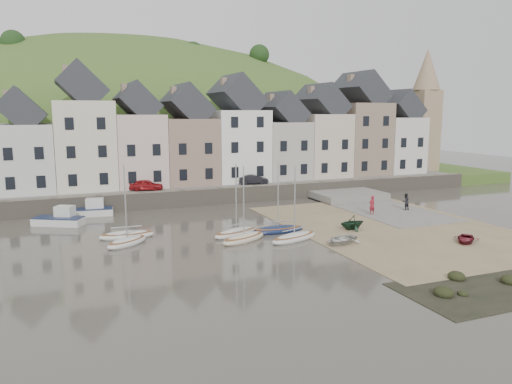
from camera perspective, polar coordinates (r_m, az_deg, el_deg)
name	(u,v)px	position (r m, az deg, el deg)	size (l,w,h in m)	color
ground	(283,239)	(40.68, 3.18, -5.45)	(160.00, 160.00, 0.00)	#433E35
quay_land	(187,180)	(70.30, -7.96, 1.37)	(90.00, 30.00, 1.50)	#426227
quay_street	(211,186)	(59.20, -5.26, 0.72)	(70.00, 7.00, 0.10)	slate
seawall	(220,196)	(56.00, -4.22, -0.43)	(70.00, 1.20, 1.80)	slate
beach	(393,227)	(46.31, 15.63, -3.92)	(18.00, 26.00, 0.06)	#7E684C
slipway	(377,208)	(54.91, 13.87, -1.77)	(8.00, 18.00, 0.12)	slate
hillside	(130,258)	(100.39, -14.45, -7.39)	(134.40, 84.00, 84.00)	#426227
townhouse_terrace	(216,136)	(62.48, -4.72, 6.50)	(61.05, 8.00, 13.93)	white
church_spire	(425,107)	(78.65, 19.03, 9.33)	(4.00, 4.00, 18.00)	#997F60
sailboat_0	(127,235)	(42.20, -14.76, -4.84)	(4.55, 1.69, 6.32)	silver
sailboat_1	(127,242)	(40.06, -14.71, -5.58)	(4.02, 3.55, 6.32)	silver
sailboat_2	(244,238)	(39.91, -1.42, -5.34)	(4.76, 3.36, 6.32)	beige
sailboat_3	(236,232)	(41.67, -2.30, -4.71)	(4.79, 3.04, 6.32)	silver
sailboat_4	(294,237)	(40.23, 4.46, -5.25)	(5.08, 3.09, 6.32)	silver
sailboat_5	(278,229)	(42.71, 2.54, -4.36)	(4.82, 1.56, 6.32)	#152143
motorboat_0	(60,219)	(48.90, -21.76, -2.89)	(4.81, 3.72, 1.70)	silver
motorboat_2	(89,210)	(52.21, -18.75, -1.97)	(5.12, 2.37, 1.70)	silver
rowboat_white	(341,240)	(39.49, 9.80, -5.46)	(2.21, 3.10, 0.64)	beige
rowboat_green	(352,222)	(44.28, 11.08, -3.45)	(2.11, 2.45, 1.29)	#163120
rowboat_red	(465,239)	(42.69, 23.11, -5.01)	(1.96, 2.74, 0.57)	maroon
person_red	(372,205)	(50.77, 13.29, -1.47)	(0.70, 0.46, 1.91)	maroon
person_dark	(405,202)	(53.97, 16.94, -1.08)	(0.85, 0.67, 1.76)	black
car_left	(146,185)	(56.40, -12.60, 0.81)	(1.49, 3.70, 1.26)	maroon
car_right	(254,179)	(59.85, -0.27, 1.47)	(1.24, 3.56, 1.17)	black
shore_rocks	(500,285)	(33.38, 26.41, -9.58)	(14.00, 6.00, 0.70)	black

